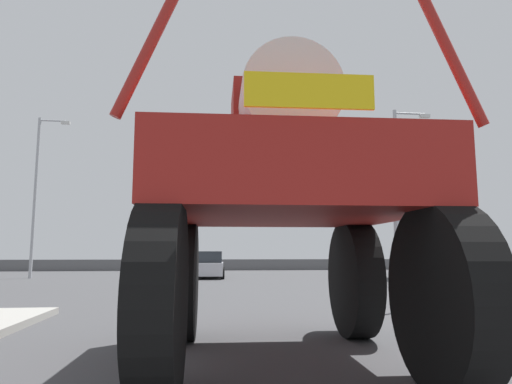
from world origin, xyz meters
The scene contains 8 objects.
ground_plane centered at (0.00, 18.00, 0.00)m, with size 120.00×120.00×0.00m, color #424244.
oversize_sprayer centered at (0.84, 6.38, 2.10)m, with size 4.01×5.26×4.73m.
sedan_ahead centered at (0.22, 27.19, 0.71)m, with size 2.06×4.19×1.52m.
traffic_signal_near_right centered at (4.55, 11.24, 2.86)m, with size 0.24×0.54×3.92m.
streetlight_far_left centered at (-9.70, 27.99, 5.14)m, with size 1.82×0.24×9.38m.
streetlight_far_right centered at (9.55, 21.70, 4.76)m, with size 1.94×0.24×8.61m.
bare_tree_right centered at (11.72, 26.29, 5.87)m, with size 4.07×4.07×7.64m.
roadside_barrier centered at (0.00, 38.91, 0.45)m, with size 32.81×0.24×0.90m, color #59595B.
Camera 1 is at (-0.31, 0.08, 1.43)m, focal length 32.42 mm.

